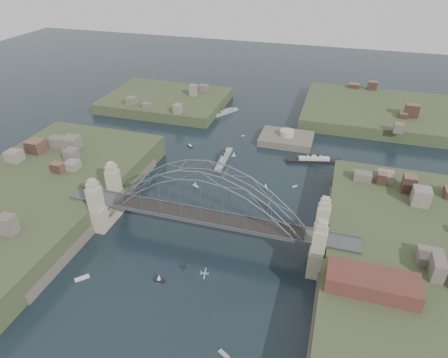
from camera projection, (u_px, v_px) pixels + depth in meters
ground at (206, 239)px, 113.91m from camera, size 500.00×500.00×0.00m
bridge at (205, 205)px, 107.41m from camera, size 84.00×13.80×24.60m
shore_west at (39, 201)px, 127.07m from camera, size 50.50×90.00×12.00m
shore_east at (420, 277)px, 98.67m from camera, size 50.50×90.00×12.00m
headland_nw at (166, 104)px, 204.46m from camera, size 60.00×45.00×9.00m
headland_ne at (377, 116)px, 190.51m from camera, size 70.00×55.00×9.50m
fort_island at (286, 143)px, 168.00m from camera, size 22.00×16.00×9.40m
wharf_shed at (372, 283)px, 86.36m from camera, size 20.00×8.00×4.00m
finger_pier at (339, 358)px, 81.13m from camera, size 4.00×22.00×1.40m
naval_cruiser_near at (224, 159)px, 153.35m from camera, size 3.06×18.48×5.52m
naval_cruiser_far at (226, 112)px, 194.50m from camera, size 9.44×13.03×4.82m
ocean_liner at (314, 160)px, 152.36m from camera, size 21.43×8.00×5.24m
aeroplane at (204, 273)px, 92.57m from camera, size 2.02×3.63×0.53m
small_boat_a at (195, 184)px, 137.54m from camera, size 2.69×2.00×2.38m
small_boat_b at (265, 186)px, 136.55m from camera, size 1.59×1.54×2.38m
small_boat_c at (159, 278)px, 99.88m from camera, size 2.99×1.02×2.38m
small_boat_d at (294, 187)px, 137.61m from camera, size 2.05×2.08×0.45m
small_boat_e at (190, 146)px, 164.15m from camera, size 3.23×3.11×1.43m
small_boat_f at (234, 154)px, 156.29m from camera, size 1.90×1.36×2.38m
small_boat_g at (224, 355)px, 82.37m from camera, size 2.85×2.08×0.45m
small_boat_h at (243, 136)px, 172.61m from camera, size 1.60×1.67×0.45m
small_boat_i at (297, 230)px, 117.13m from camera, size 0.87×2.13×0.45m
small_boat_j at (82, 278)px, 100.77m from camera, size 3.43×3.47×0.45m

